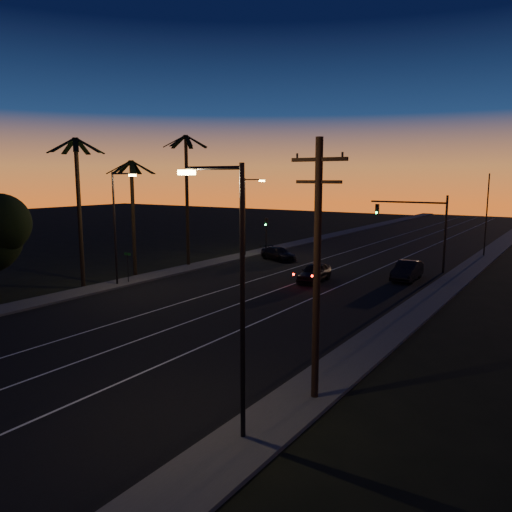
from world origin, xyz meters
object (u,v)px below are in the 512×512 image
Objects in this scene: utility_pole at (317,266)px; signal_mast at (419,219)px; right_car at (407,271)px; lead_car at (314,272)px; cross_car at (278,254)px.

signal_mast is at bearing 98.47° from utility_pole.
right_car is (0.56, -4.97, -3.98)m from signal_mast.
right_car is at bearing 38.56° from lead_car.
lead_car is at bearing 116.78° from utility_pole.
lead_car is 1.07× the size of right_car.
lead_car is (-5.66, -9.93, -4.00)m from signal_mast.
signal_mast is 1.35× the size of lead_car.
utility_pole is at bearing -56.80° from cross_car.
lead_car is 7.95m from right_car.
signal_mast is 1.41× the size of cross_car.
signal_mast reaches higher than lead_car.
right_car is at bearing -83.61° from signal_mast.
right_car is 14.55m from cross_car.
cross_car is (-13.72, -2.20, -4.09)m from signal_mast.
signal_mast is 6.39m from right_car.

